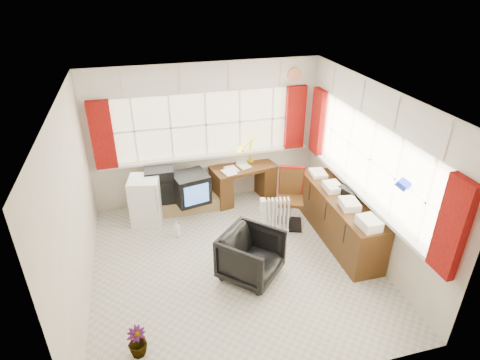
{
  "coord_description": "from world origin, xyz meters",
  "views": [
    {
      "loc": [
        -1.1,
        -4.44,
        3.85
      ],
      "look_at": [
        0.22,
        0.55,
        1.08
      ],
      "focal_mm": 30.0,
      "sensor_mm": 36.0,
      "label": 1
    }
  ],
  "objects_px": {
    "office_chair": "(251,256)",
    "radiator": "(276,219)",
    "desk": "(243,181)",
    "crt_tv": "(191,188)",
    "desk_lamp": "(251,145)",
    "tv_bench": "(181,203)",
    "credenza": "(339,218)",
    "mini_fridge": "(146,200)",
    "task_chair": "(290,195)"
  },
  "relations": [
    {
      "from": "office_chair",
      "to": "crt_tv",
      "type": "bearing_deg",
      "value": 61.5
    },
    {
      "from": "desk",
      "to": "office_chair",
      "type": "xyz_separation_m",
      "value": [
        -0.46,
        -2.08,
        -0.02
      ]
    },
    {
      "from": "office_chair",
      "to": "credenza",
      "type": "xyz_separation_m",
      "value": [
        1.57,
        0.48,
        0.05
      ]
    },
    {
      "from": "desk",
      "to": "task_chair",
      "type": "distance_m",
      "value": 1.11
    },
    {
      "from": "crt_tv",
      "to": "desk",
      "type": "bearing_deg",
      "value": 15.06
    },
    {
      "from": "office_chair",
      "to": "radiator",
      "type": "xyz_separation_m",
      "value": [
        0.68,
        0.9,
        -0.09
      ]
    },
    {
      "from": "radiator",
      "to": "credenza",
      "type": "bearing_deg",
      "value": -24.99
    },
    {
      "from": "desk",
      "to": "task_chair",
      "type": "relative_size",
      "value": 1.24
    },
    {
      "from": "radiator",
      "to": "office_chair",
      "type": "bearing_deg",
      "value": -127.04
    },
    {
      "from": "desk",
      "to": "radiator",
      "type": "distance_m",
      "value": 1.21
    },
    {
      "from": "task_chair",
      "to": "radiator",
      "type": "xyz_separation_m",
      "value": [
        -0.32,
        -0.23,
        -0.28
      ]
    },
    {
      "from": "credenza",
      "to": "mini_fridge",
      "type": "relative_size",
      "value": 2.44
    },
    {
      "from": "radiator",
      "to": "tv_bench",
      "type": "bearing_deg",
      "value": 141.48
    },
    {
      "from": "task_chair",
      "to": "office_chair",
      "type": "relative_size",
      "value": 1.32
    },
    {
      "from": "desk_lamp",
      "to": "office_chair",
      "type": "xyz_separation_m",
      "value": [
        -0.64,
        -2.25,
        -0.64
      ]
    },
    {
      "from": "radiator",
      "to": "mini_fridge",
      "type": "distance_m",
      "value": 2.17
    },
    {
      "from": "desk",
      "to": "task_chair",
      "type": "height_order",
      "value": "task_chair"
    },
    {
      "from": "desk",
      "to": "radiator",
      "type": "relative_size",
      "value": 1.98
    },
    {
      "from": "task_chair",
      "to": "office_chair",
      "type": "height_order",
      "value": "task_chair"
    },
    {
      "from": "desk_lamp",
      "to": "tv_bench",
      "type": "xyz_separation_m",
      "value": [
        -1.35,
        -0.25,
        -0.86
      ]
    },
    {
      "from": "office_chair",
      "to": "crt_tv",
      "type": "distance_m",
      "value": 1.9
    },
    {
      "from": "desk_lamp",
      "to": "desk",
      "type": "bearing_deg",
      "value": -137.76
    },
    {
      "from": "credenza",
      "to": "tv_bench",
      "type": "xyz_separation_m",
      "value": [
        -2.28,
        1.52,
        -0.27
      ]
    },
    {
      "from": "desk_lamp",
      "to": "tv_bench",
      "type": "bearing_deg",
      "value": -169.65
    },
    {
      "from": "credenza",
      "to": "tv_bench",
      "type": "distance_m",
      "value": 2.75
    },
    {
      "from": "radiator",
      "to": "credenza",
      "type": "relative_size",
      "value": 0.31
    },
    {
      "from": "desk_lamp",
      "to": "radiator",
      "type": "distance_m",
      "value": 1.54
    },
    {
      "from": "desk",
      "to": "crt_tv",
      "type": "height_order",
      "value": "crt_tv"
    },
    {
      "from": "office_chair",
      "to": "mini_fridge",
      "type": "distance_m",
      "value": 2.19
    },
    {
      "from": "crt_tv",
      "to": "tv_bench",
      "type": "bearing_deg",
      "value": 131.37
    },
    {
      "from": "desk_lamp",
      "to": "office_chair",
      "type": "height_order",
      "value": "desk_lamp"
    },
    {
      "from": "desk",
      "to": "crt_tv",
      "type": "xyz_separation_m",
      "value": [
        -1.0,
        -0.27,
        0.14
      ]
    },
    {
      "from": "desk_lamp",
      "to": "mini_fridge",
      "type": "relative_size",
      "value": 0.57
    },
    {
      "from": "desk",
      "to": "mini_fridge",
      "type": "distance_m",
      "value": 1.8
    },
    {
      "from": "desk",
      "to": "credenza",
      "type": "bearing_deg",
      "value": -55.2
    },
    {
      "from": "desk_lamp",
      "to": "credenza",
      "type": "relative_size",
      "value": 0.23
    },
    {
      "from": "office_chair",
      "to": "radiator",
      "type": "relative_size",
      "value": 1.21
    },
    {
      "from": "crt_tv",
      "to": "office_chair",
      "type": "bearing_deg",
      "value": -73.37
    },
    {
      "from": "tv_bench",
      "to": "crt_tv",
      "type": "distance_m",
      "value": 0.46
    },
    {
      "from": "office_chair",
      "to": "credenza",
      "type": "bearing_deg",
      "value": -27.98
    },
    {
      "from": "task_chair",
      "to": "desk",
      "type": "bearing_deg",
      "value": 119.54
    },
    {
      "from": "office_chair",
      "to": "crt_tv",
      "type": "xyz_separation_m",
      "value": [
        -0.54,
        1.82,
        0.16
      ]
    },
    {
      "from": "office_chair",
      "to": "tv_bench",
      "type": "relative_size",
      "value": 0.54
    },
    {
      "from": "desk",
      "to": "crt_tv",
      "type": "distance_m",
      "value": 1.04
    },
    {
      "from": "desk_lamp",
      "to": "mini_fridge",
      "type": "bearing_deg",
      "value": -165.59
    },
    {
      "from": "tv_bench",
      "to": "desk_lamp",
      "type": "bearing_deg",
      "value": 10.35
    },
    {
      "from": "tv_bench",
      "to": "crt_tv",
      "type": "xyz_separation_m",
      "value": [
        0.17,
        -0.19,
        0.38
      ]
    },
    {
      "from": "task_chair",
      "to": "office_chair",
      "type": "bearing_deg",
      "value": -131.63
    },
    {
      "from": "credenza",
      "to": "tv_bench",
      "type": "relative_size",
      "value": 1.43
    },
    {
      "from": "desk",
      "to": "tv_bench",
      "type": "relative_size",
      "value": 0.88
    }
  ]
}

